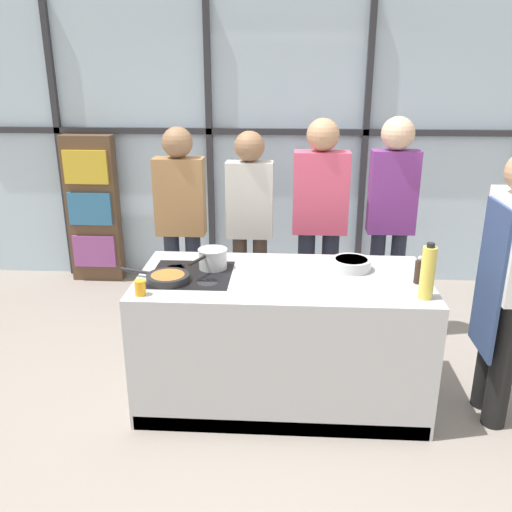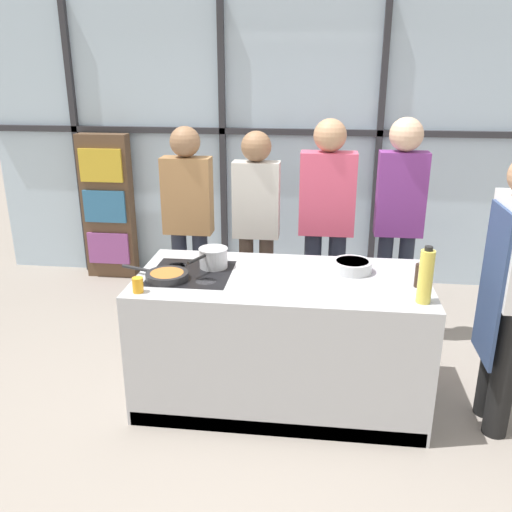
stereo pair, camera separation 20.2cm
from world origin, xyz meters
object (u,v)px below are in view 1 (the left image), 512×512
frying_pan (167,277)px  oil_bottle (428,272)px  spectator_far_right (391,211)px  white_plate (349,260)px  pepper_grinder (419,271)px  spectator_center_right (320,216)px  saucepan (213,258)px  spectator_far_left (181,217)px  mixing_bowl (351,264)px  spectator_center_left (250,219)px  juice_glass_near (140,288)px  chef (508,276)px

frying_pan → oil_bottle: oil_bottle is taller
spectator_far_right → white_plate: 0.76m
pepper_grinder → spectator_center_right: bearing=119.0°
spectator_center_right → saucepan: (-0.75, -0.83, -0.08)m
spectator_far_left → spectator_far_right: spectator_far_right is taller
spectator_far_left → oil_bottle: size_ratio=5.11×
oil_bottle → spectator_far_left: bearing=143.3°
saucepan → mixing_bowl: bearing=2.0°
spectator_center_left → spectator_far_right: 1.12m
spectator_center_left → white_plate: spectator_center_left is taller
saucepan → pepper_grinder: 1.32m
saucepan → juice_glass_near: size_ratio=3.70×
spectator_center_left → juice_glass_near: 1.41m
spectator_center_left → pepper_grinder: 1.51m
chef → frying_pan: bearing=89.6°
spectator_far_right → frying_pan: bearing=34.7°
spectator_center_left → oil_bottle: 1.67m
chef → spectator_center_left: chef is taller
spectator_far_left → mixing_bowl: (1.29, -0.80, -0.08)m
spectator_far_left → frying_pan: spectator_far_left is taller
saucepan → pepper_grinder: bearing=-7.9°
spectator_far_left → juice_glass_near: 1.30m
spectator_center_left → spectator_far_right: bearing=-180.0°
spectator_center_right → frying_pan: size_ratio=3.81×
saucepan → oil_bottle: size_ratio=1.01×
spectator_far_left → white_plate: (1.29, -0.63, -0.11)m
saucepan → white_plate: saucepan is taller
chef → oil_bottle: size_ratio=5.10×
spectator_far_left → spectator_far_right: 1.68m
juice_glass_near → white_plate: bearing=27.6°
spectator_far_left → saucepan: (0.37, -0.83, -0.05)m
spectator_far_right → saucepan: spectator_far_right is taller
mixing_bowl → pepper_grinder: (0.39, -0.21, 0.04)m
chef → spectator_far_right: size_ratio=0.95×
chef → spectator_center_right: bearing=44.3°
chef → frying_pan: 2.07m
spectator_far_right → spectator_center_right: bearing=0.0°
chef → mixing_bowl: size_ratio=6.63×
spectator_center_left → oil_bottle: (1.11, -1.24, 0.05)m
frying_pan → oil_bottle: size_ratio=1.40×
frying_pan → white_plate: size_ratio=2.05×
spectator_center_right → pepper_grinder: spectator_center_right is taller
spectator_far_right → juice_glass_near: spectator_far_right is taller
spectator_far_left → frying_pan: 1.09m
frying_pan → mixing_bowl: mixing_bowl is taller
oil_bottle → chef: bearing=16.2°
spectator_far_right → pepper_grinder: bearing=90.2°
white_plate → pepper_grinder: bearing=-45.0°
spectator_center_left → saucepan: 0.85m
spectator_far_left → mixing_bowl: size_ratio=6.64×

